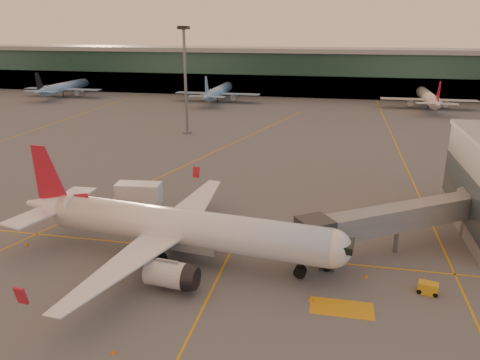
% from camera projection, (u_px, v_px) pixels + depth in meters
% --- Properties ---
extents(ground, '(600.00, 600.00, 0.00)m').
position_uv_depth(ground, '(176.00, 269.00, 51.80)').
color(ground, '#4C4F54').
rests_on(ground, ground).
extents(taxi_markings, '(100.12, 173.00, 0.01)m').
position_uv_depth(taxi_markings, '(214.00, 159.00, 94.56)').
color(taxi_markings, '#C98C12').
rests_on(taxi_markings, ground).
extents(terminal, '(400.00, 20.00, 17.60)m').
position_uv_depth(terminal, '(296.00, 71.00, 180.83)').
color(terminal, '#19382D').
rests_on(terminal, ground).
extents(mast_west_near, '(2.40, 2.40, 25.60)m').
position_uv_depth(mast_west_near, '(185.00, 73.00, 112.34)').
color(mast_west_near, slate).
rests_on(mast_west_near, ground).
extents(distant_aircraft_row, '(290.00, 34.00, 13.00)m').
position_uv_depth(distant_aircraft_row, '(230.00, 102.00, 165.54)').
color(distant_aircraft_row, '#7EA6D4').
rests_on(distant_aircraft_row, ground).
extents(main_airplane, '(40.18, 36.32, 12.13)m').
position_uv_depth(main_airplane, '(175.00, 228.00, 52.74)').
color(main_airplane, white).
rests_on(main_airplane, ground).
extents(jet_bridge, '(23.74, 17.43, 5.96)m').
position_uv_depth(jet_bridge, '(408.00, 218.00, 54.99)').
color(jet_bridge, slate).
rests_on(jet_bridge, ground).
extents(catering_truck, '(6.45, 3.37, 4.80)m').
position_uv_depth(catering_truck, '(140.00, 197.00, 65.53)').
color(catering_truck, '#B11923').
rests_on(catering_truck, ground).
extents(gpu_cart, '(2.19, 1.61, 1.15)m').
position_uv_depth(gpu_cart, '(428.00, 288.00, 46.94)').
color(gpu_cart, gold).
rests_on(gpu_cart, ground).
extents(pushback_tug, '(3.36, 1.91, 1.70)m').
position_uv_depth(pushback_tug, '(317.00, 245.00, 56.00)').
color(pushback_tug, black).
rests_on(pushback_tug, ground).
extents(cone_nose, '(0.40, 0.40, 0.50)m').
position_uv_depth(cone_nose, '(366.00, 275.00, 50.00)').
color(cone_nose, orange).
rests_on(cone_nose, ground).
extents(cone_tail, '(0.43, 0.43, 0.54)m').
position_uv_depth(cone_tail, '(26.00, 244.00, 57.11)').
color(cone_tail, orange).
rests_on(cone_tail, ground).
extents(cone_wing_right, '(0.41, 0.41, 0.52)m').
position_uv_depth(cone_wing_right, '(113.00, 351.00, 38.34)').
color(cone_wing_right, orange).
rests_on(cone_wing_right, ground).
extents(cone_wing_left, '(0.50, 0.50, 0.64)m').
position_uv_depth(cone_wing_left, '(207.00, 204.00, 69.79)').
color(cone_wing_left, orange).
rests_on(cone_wing_left, ground).
extents(cone_fwd, '(0.50, 0.50, 0.63)m').
position_uv_depth(cone_fwd, '(311.00, 298.00, 45.72)').
color(cone_fwd, orange).
rests_on(cone_fwd, ground).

